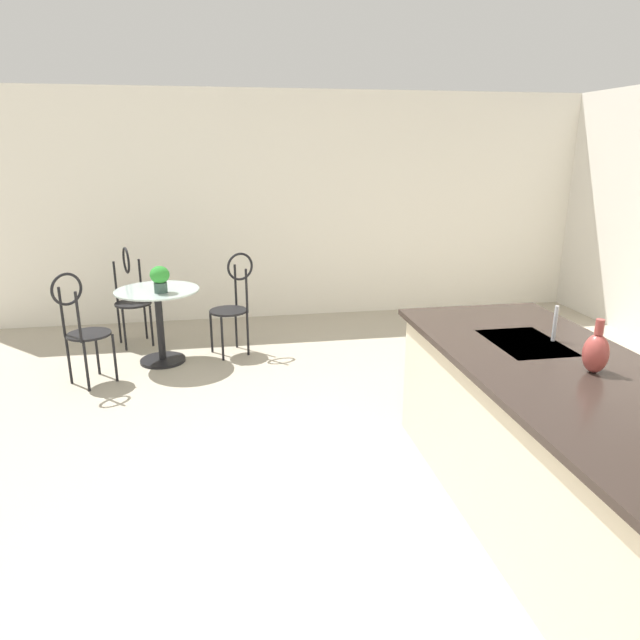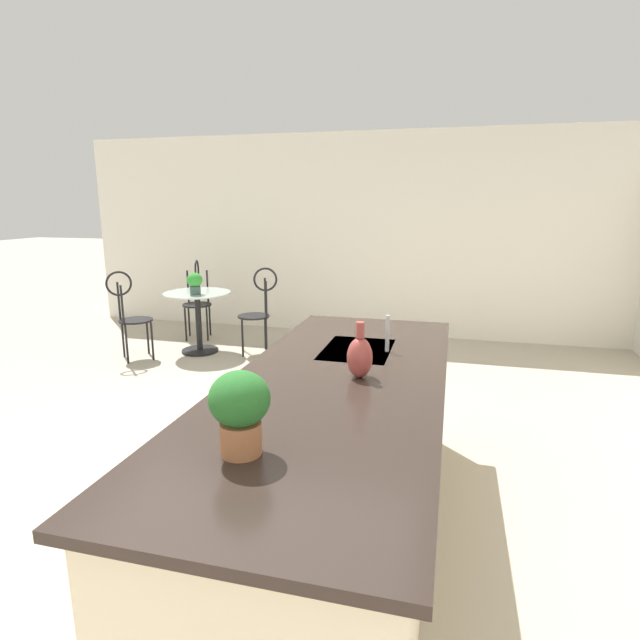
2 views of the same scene
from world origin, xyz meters
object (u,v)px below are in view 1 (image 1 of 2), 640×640
Objects in this scene: potted_plant_on_table at (160,278)px; vase_on_counter at (596,352)px; bistro_table at (160,319)px; chair_toward_desk at (131,292)px; chair_near_window at (81,324)px; chair_by_island at (233,299)px.

vase_on_counter is at bearing 40.44° from potted_plant_on_table.
potted_plant_on_table is 0.88× the size of vase_on_counter.
potted_plant_on_table is (0.13, 0.05, 0.44)m from bistro_table.
chair_toward_desk is at bearing -152.86° from potted_plant_on_table.
potted_plant_on_table is at bearing 21.08° from bistro_table.
chair_near_window is at bearing -62.68° from potted_plant_on_table.
chair_near_window is 4.06m from vase_on_counter.
bistro_table is 3.97m from vase_on_counter.
chair_by_island is at bearing 64.98° from chair_toward_desk.
vase_on_counter is at bearing 37.98° from chair_toward_desk.
chair_near_window reaches higher than bistro_table.
chair_near_window is at bearing -129.24° from vase_on_counter.
vase_on_counter is (3.02, 2.51, 0.58)m from bistro_table.
chair_near_window and chair_by_island have the same top height.
chair_toward_desk is (-0.50, -1.07, 0.00)m from chair_by_island.
vase_on_counter reaches higher than chair_by_island.
chair_by_island is 1.18m from chair_toward_desk.
chair_toward_desk is 0.92m from potted_plant_on_table.
bistro_table is 0.46m from potted_plant_on_table.
bistro_table is 0.77× the size of chair_by_island.
vase_on_counter reaches higher than potted_plant_on_table.
chair_near_window is 1.46m from chair_by_island.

